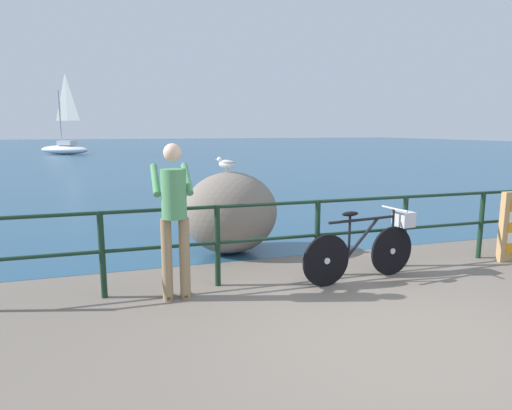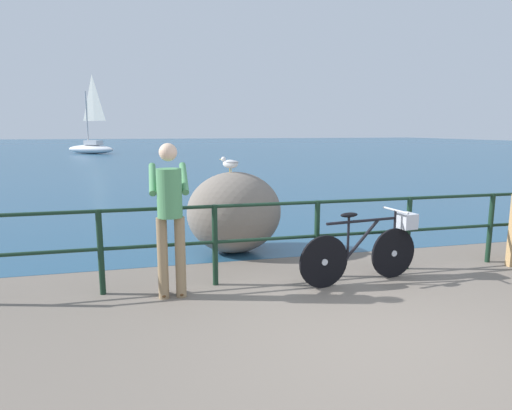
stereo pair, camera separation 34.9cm
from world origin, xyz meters
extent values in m
cube|color=#6B6056|center=(0.00, 20.00, -0.05)|extent=(120.00, 120.00, 0.10)
cube|color=navy|center=(0.00, 47.66, 0.00)|extent=(120.00, 90.00, 0.01)
cylinder|color=black|center=(-2.69, 1.75, 0.51)|extent=(0.07, 0.07, 1.02)
cylinder|color=black|center=(-1.35, 1.75, 0.51)|extent=(0.07, 0.07, 1.02)
cylinder|color=black|center=(0.00, 1.75, 0.51)|extent=(0.07, 0.07, 1.02)
cylinder|color=black|center=(1.35, 1.75, 0.51)|extent=(0.07, 0.07, 1.02)
cylinder|color=black|center=(2.69, 1.75, 0.51)|extent=(0.07, 0.07, 1.02)
cylinder|color=black|center=(0.00, 1.75, 1.00)|extent=(8.08, 0.04, 0.04)
cylinder|color=black|center=(0.00, 1.75, 0.55)|extent=(8.08, 0.04, 0.04)
cylinder|color=black|center=(-0.07, 1.33, 0.33)|extent=(0.66, 0.12, 0.66)
cylinder|color=#B7BCC6|center=(-0.07, 1.33, 0.33)|extent=(0.09, 0.07, 0.08)
cylinder|color=black|center=(0.96, 1.47, 0.33)|extent=(0.66, 0.12, 0.66)
cylinder|color=#B7BCC6|center=(0.96, 1.47, 0.33)|extent=(0.09, 0.07, 0.08)
cylinder|color=black|center=(0.45, 1.40, 0.80)|extent=(0.98, 0.17, 0.04)
cylinder|color=black|center=(0.47, 1.40, 0.57)|extent=(0.50, 0.11, 0.50)
cylinder|color=black|center=(0.27, 1.37, 0.59)|extent=(0.03, 0.03, 0.53)
ellipsoid|color=black|center=(0.27, 1.37, 0.89)|extent=(0.25, 0.13, 0.06)
cylinder|color=black|center=(0.96, 1.47, 0.62)|extent=(0.03, 0.03, 0.57)
cylinder|color=#B7BCC6|center=(0.96, 1.47, 0.90)|extent=(0.09, 0.48, 0.03)
cube|color=#B7BCC6|center=(1.14, 1.49, 0.75)|extent=(0.23, 0.26, 0.20)
cylinder|color=#8C7251|center=(-1.99, 1.45, 0.47)|extent=(0.12, 0.12, 0.95)
ellipsoid|color=#513319|center=(-1.99, 1.51, 0.04)|extent=(0.10, 0.26, 0.08)
cylinder|color=#8C7251|center=(-1.79, 1.44, 0.47)|extent=(0.12, 0.12, 0.95)
ellipsoid|color=#513319|center=(-1.79, 1.50, 0.04)|extent=(0.10, 0.26, 0.08)
cylinder|color=#4C8C59|center=(-1.89, 1.45, 1.23)|extent=(0.28, 0.28, 0.55)
sphere|color=beige|center=(-1.89, 1.45, 1.68)|extent=(0.20, 0.20, 0.20)
cylinder|color=#4C8C59|center=(-2.07, 1.69, 1.36)|extent=(0.09, 0.52, 0.34)
cylinder|color=#4C8C59|center=(-1.71, 1.68, 1.36)|extent=(0.09, 0.52, 0.34)
ellipsoid|color=slate|center=(-0.83, 3.16, 0.64)|extent=(1.49, 1.20, 1.28)
cylinder|color=gold|center=(-0.90, 3.13, 1.31)|extent=(0.01, 0.01, 0.06)
cylinder|color=gold|center=(-0.87, 3.16, 1.31)|extent=(0.01, 0.01, 0.06)
ellipsoid|color=white|center=(-0.89, 3.15, 1.40)|extent=(0.27, 0.25, 0.13)
ellipsoid|color=#9E9EA3|center=(-0.87, 3.13, 1.43)|extent=(0.26, 0.25, 0.06)
sphere|color=white|center=(-0.98, 3.22, 1.47)|extent=(0.08, 0.08, 0.08)
cone|color=gold|center=(-1.02, 3.25, 1.47)|extent=(0.05, 0.05, 0.02)
ellipsoid|color=white|center=(-6.57, 34.15, 0.36)|extent=(4.33, 3.63, 0.70)
cube|color=silver|center=(-6.33, 33.98, 0.89)|extent=(1.52, 1.41, 0.36)
cylinder|color=#B2B2B7|center=(-6.73, 34.27, 2.81)|extent=(0.10, 0.10, 4.20)
pyramid|color=white|center=(-6.12, 33.83, 4.38)|extent=(1.33, 0.99, 3.57)
camera|label=1|loc=(-2.44, -3.40, 1.93)|focal=30.79mm
camera|label=2|loc=(-2.11, -3.50, 1.93)|focal=30.79mm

